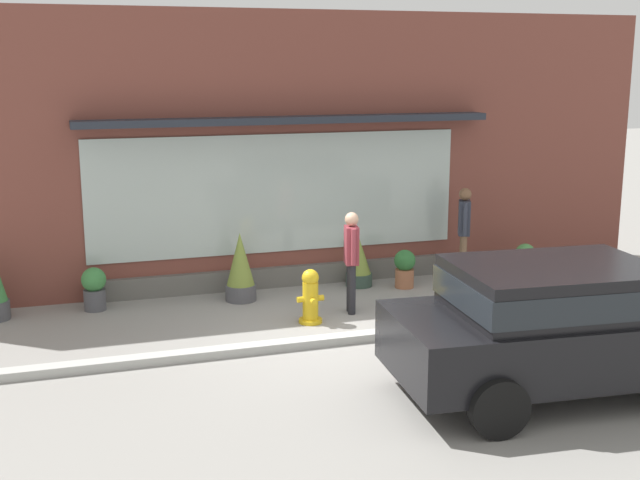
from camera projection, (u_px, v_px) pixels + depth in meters
The scene contains 12 objects.
ground_plane at pixel (345, 338), 11.88m from camera, with size 60.00×60.00×0.00m, color gray.
curb_strip at pixel (349, 338), 11.69m from camera, with size 14.00×0.24×0.12m, color #B2B2AD.
storefront at pixel (285, 153), 14.34m from camera, with size 14.00×0.81×4.79m.
fire_hydrant at pixel (310, 297), 12.48m from camera, with size 0.42×0.39×0.84m.
pedestrian_with_handbag at pixel (351, 255), 12.89m from camera, with size 0.27×0.65×1.63m.
pedestrian_passerby at pixel (464, 226), 14.83m from camera, with size 0.31×0.46×1.70m.
parked_car_black at pixel (562, 321), 9.71m from camera, with size 4.36×2.30×1.62m.
potted_plant_window_center at pixel (405, 268), 14.44m from camera, with size 0.38×0.38×0.68m.
potted_plant_window_left at pixel (94, 288), 13.13m from camera, with size 0.39×0.39×0.70m.
potted_plant_trailing_edge at pixel (525, 259), 15.18m from camera, with size 0.38×0.38×0.62m.
potted_plant_corner_tall at pixel (359, 263), 14.54m from camera, with size 0.47×0.47×0.87m.
potted_plant_doorstep at pixel (240, 268), 13.62m from camera, with size 0.52×0.52×1.16m.
Camera 1 is at (-3.79, -10.65, 3.94)m, focal length 45.92 mm.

